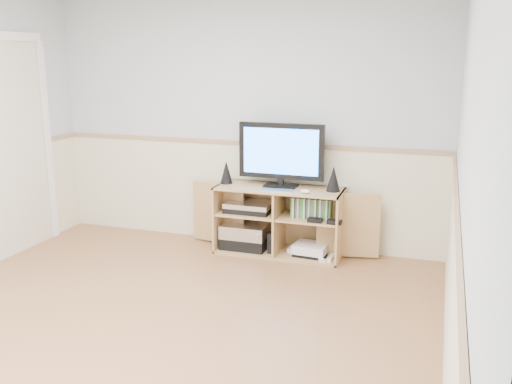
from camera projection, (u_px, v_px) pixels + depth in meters
room at (126, 160)px, 3.68m from camera, size 4.04×4.54×2.54m
media_cabinet at (281, 218)px, 5.51m from camera, size 1.89×0.45×0.65m
monitor at (281, 153)px, 5.35m from camera, size 0.82×0.18×0.61m
speaker_left at (226, 172)px, 5.55m from camera, size 0.12×0.12×0.22m
speaker_right at (333, 179)px, 5.22m from camera, size 0.13×0.13×0.24m
keyboard at (277, 191)px, 5.25m from camera, size 0.30×0.16×0.01m
mouse at (305, 191)px, 5.17m from camera, size 0.11×0.09×0.04m
av_components at (247, 228)px, 5.59m from camera, size 0.52×0.33×0.47m
game_consoles at (310, 250)px, 5.42m from camera, size 0.45×0.30×0.11m
game_cases at (312, 208)px, 5.31m from camera, size 0.38×0.14×0.19m
wall_outlet at (342, 192)px, 5.45m from camera, size 0.12×0.03×0.12m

